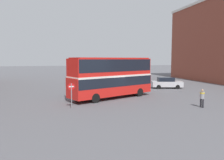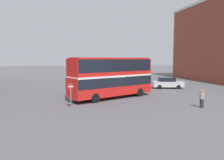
% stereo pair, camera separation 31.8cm
% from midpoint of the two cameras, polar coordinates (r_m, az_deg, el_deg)
% --- Properties ---
extents(ground_plane, '(240.00, 240.00, 0.00)m').
position_cam_midpoint_polar(ground_plane, '(24.28, 0.93, -4.84)').
color(ground_plane, '#5B5B60').
extents(double_decker_bus, '(10.18, 6.44, 4.51)m').
position_cam_midpoint_polar(double_decker_bus, '(24.25, 0.38, 1.29)').
color(double_decker_bus, red).
rests_on(double_decker_bus, ground_plane).
extents(pedestrian_foreground, '(0.48, 0.48, 1.66)m').
position_cam_midpoint_polar(pedestrian_foreground, '(21.18, 22.83, -4.01)').
color(pedestrian_foreground, '#232328').
rests_on(pedestrian_foreground, ground_plane).
extents(parked_car_kerb_near, '(4.40, 2.72, 1.53)m').
position_cam_midpoint_polar(parked_car_kerb_near, '(33.23, -6.38, -0.74)').
color(parked_car_kerb_near, black).
rests_on(parked_car_kerb_near, ground_plane).
extents(parked_car_kerb_far, '(4.75, 2.75, 1.64)m').
position_cam_midpoint_polar(parked_car_kerb_far, '(33.53, 14.56, -0.74)').
color(parked_car_kerb_far, silver).
rests_on(parked_car_kerb_far, ground_plane).
extents(no_entry_sign, '(0.62, 0.08, 2.27)m').
position_cam_midpoint_polar(no_entry_sign, '(19.45, -10.27, -2.96)').
color(no_entry_sign, gray).
rests_on(no_entry_sign, ground_plane).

